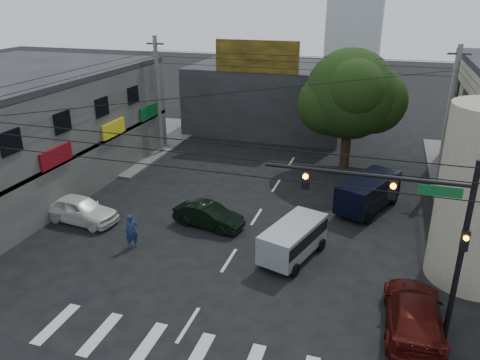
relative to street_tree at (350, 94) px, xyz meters
The scene contains 14 objects.
ground 18.30m from the street_tree, 103.24° to the right, with size 160.00×160.00×0.00m, color black.
sidewalk_far_left 22.67m from the street_tree, behind, with size 16.00×16.00×0.15m, color #514F4C.
building_far 12.29m from the street_tree, 131.63° to the left, with size 14.00×10.00×6.00m, color #232326.
billboard 9.17m from the street_tree, 152.86° to the left, with size 7.00×0.30×2.60m, color olive.
street_tree is the anchor object (origin of this frame).
traffic_gantry 18.42m from the street_tree, 78.01° to the right, with size 7.10×0.35×7.20m.
utility_pole_far_left 14.56m from the street_tree, behind, with size 0.32×0.32×9.20m, color #59595B.
utility_pole_far_right 6.63m from the street_tree, ahead, with size 0.32×0.32×9.20m, color #59595B.
dark_sedan 14.28m from the street_tree, 117.62° to the right, with size 4.17×2.12×1.31m, color black.
white_compact 19.60m from the street_tree, 134.61° to the right, with size 4.64×2.29×1.52m, color white.
maroon_sedan 18.80m from the street_tree, 76.12° to the right, with size 2.27×5.28×1.51m, color #410C09.
silver_minivan 14.56m from the street_tree, 94.57° to the right, with size 2.86×4.46×1.78m, color #A0A3A8, non-canonical shape.
navy_van 8.58m from the street_tree, 73.64° to the right, with size 3.68×5.31×1.99m, color black, non-canonical shape.
traffic_officer 18.34m from the street_tree, 120.88° to the right, with size 0.78×0.75×1.79m, color navy.
Camera 1 is at (6.42, -16.63, 12.14)m, focal length 35.00 mm.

